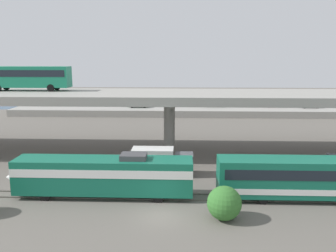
{
  "coord_description": "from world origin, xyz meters",
  "views": [
    {
      "loc": [
        1.72,
        -27.5,
        12.92
      ],
      "look_at": [
        -0.25,
        21.59,
        3.44
      ],
      "focal_mm": 37.85,
      "sensor_mm": 36.0,
      "label": 1
    }
  ],
  "objects": [
    {
      "name": "ground_plane",
      "position": [
        0.0,
        0.0,
        0.0
      ],
      "size": [
        260.0,
        260.0,
        0.0
      ],
      "primitive_type": "plane",
      "color": "#605B54"
    },
    {
      "name": "parked_car_0",
      "position": [
        31.22,
        55.15,
        2.28
      ],
      "size": [
        4.18,
        1.91,
        1.5
      ],
      "rotation": [
        0.0,
        0.0,
        3.14
      ],
      "color": "black",
      "rests_on": "pier_parking_lot"
    },
    {
      "name": "harbor_water",
      "position": [
        0.0,
        78.0,
        0.0
      ],
      "size": [
        140.0,
        36.0,
        0.01
      ],
      "primitive_type": "cube",
      "color": "navy",
      "rests_on": "ground_plane"
    },
    {
      "name": "highway_overpass",
      "position": [
        0.0,
        20.0,
        7.64
      ],
      "size": [
        96.0,
        12.71,
        8.35
      ],
      "color": "gray",
      "rests_on": "ground_plane"
    },
    {
      "name": "rail_strip_far",
      "position": [
        0.0,
        4.74,
        0.06
      ],
      "size": [
        110.0,
        0.12,
        0.12
      ],
      "primitive_type": "cube",
      "color": "#59544C",
      "rests_on": "ground_plane"
    },
    {
      "name": "pier_parking_lot",
      "position": [
        0.0,
        55.0,
        0.76
      ],
      "size": [
        74.83,
        12.16,
        1.51
      ],
      "primitive_type": "cube",
      "color": "gray",
      "rests_on": "ground_plane"
    },
    {
      "name": "shrub_right",
      "position": [
        5.18,
        -0.51,
        1.4
      ],
      "size": [
        2.8,
        2.8,
        2.8
      ],
      "primitive_type": "sphere",
      "color": "#336E2C",
      "rests_on": "ground_plane"
    },
    {
      "name": "parked_car_3",
      "position": [
        23.29,
        56.51,
        2.28
      ],
      "size": [
        4.07,
        1.99,
        1.5
      ],
      "color": "maroon",
      "rests_on": "pier_parking_lot"
    },
    {
      "name": "rail_strip_near",
      "position": [
        0.0,
        3.26,
        0.06
      ],
      "size": [
        110.0,
        0.12,
        0.12
      ],
      "primitive_type": "cube",
      "color": "#59544C",
      "rests_on": "ground_plane"
    },
    {
      "name": "transit_bus_on_overpass",
      "position": [
        -20.09,
        21.79,
        10.41
      ],
      "size": [
        12.0,
        2.68,
        3.4
      ],
      "color": "#197A56",
      "rests_on": "highway_overpass"
    },
    {
      "name": "parked_car_1",
      "position": [
        9.54,
        55.81,
        2.29
      ],
      "size": [
        4.56,
        1.93,
        1.5
      ],
      "color": "#0C4C26",
      "rests_on": "pier_parking_lot"
    },
    {
      "name": "parked_car_2",
      "position": [
        -8.38,
        54.17,
        2.29
      ],
      "size": [
        4.68,
        1.86,
        1.5
      ],
      "rotation": [
        0.0,
        0.0,
        3.14
      ],
      "color": "#0C4C26",
      "rests_on": "pier_parking_lot"
    },
    {
      "name": "service_truck_east",
      "position": [
        -0.63,
        10.48,
        1.64
      ],
      "size": [
        6.8,
        2.46,
        3.04
      ],
      "color": "#515459",
      "rests_on": "ground_plane"
    },
    {
      "name": "train_locomotive",
      "position": [
        -6.41,
        4.0,
        2.19
      ],
      "size": [
        17.77,
        3.04,
        4.18
      ],
      "rotation": [
        0.0,
        0.0,
        3.14
      ],
      "color": "#14664C",
      "rests_on": "ground_plane"
    }
  ]
}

